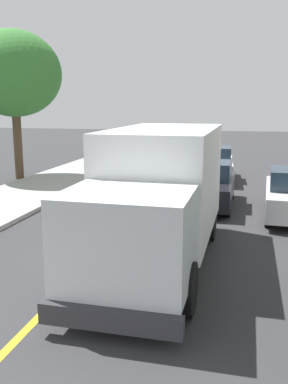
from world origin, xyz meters
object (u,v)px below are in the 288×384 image
(box_truck, at_px, (160,190))
(parked_car_near, at_px, (208,185))
(parked_car_mid, at_px, (214,165))
(street_tree_down_block, at_px, (14,74))

(box_truck, distance_m, parked_car_near, 6.17)
(parked_car_mid, xyz_separation_m, street_tree_down_block, (-9.80, -1.86, 4.44))
(parked_car_mid, distance_m, street_tree_down_block, 10.91)
(box_truck, height_order, parked_car_near, box_truck)
(parked_car_near, xyz_separation_m, street_tree_down_block, (-9.98, 3.83, 4.44))
(box_truck, relative_size, street_tree_down_block, 0.98)
(parked_car_near, distance_m, street_tree_down_block, 11.57)
(street_tree_down_block, bearing_deg, box_truck, -46.77)
(box_truck, bearing_deg, street_tree_down_block, 133.23)
(parked_car_mid, height_order, street_tree_down_block, street_tree_down_block)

